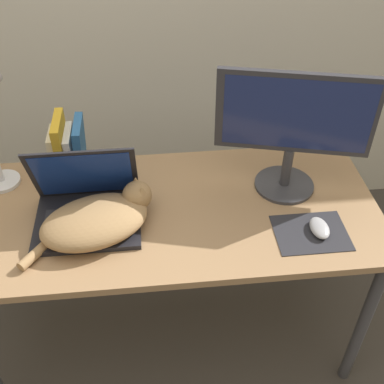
# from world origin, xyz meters

# --- Properties ---
(desk) EXTENTS (1.46, 0.66, 0.74)m
(desk) POSITION_xyz_m (0.00, 0.33, 0.67)
(desk) COLOR #93704C
(desk) RESTS_ON ground_plane
(laptop) EXTENTS (0.35, 0.28, 0.28)m
(laptop) POSITION_xyz_m (-0.28, 0.31, 0.80)
(laptop) COLOR black
(laptop) RESTS_ON desk
(cat) EXTENTS (0.44, 0.34, 0.13)m
(cat) POSITION_xyz_m (-0.24, 0.25, 0.80)
(cat) COLOR #99754C
(cat) RESTS_ON desk
(external_monitor) EXTENTS (0.52, 0.22, 0.46)m
(external_monitor) POSITION_xyz_m (0.43, 0.41, 1.00)
(external_monitor) COLOR #333338
(external_monitor) RESTS_ON desk
(mousepad) EXTENTS (0.24, 0.19, 0.00)m
(mousepad) POSITION_xyz_m (0.46, 0.17, 0.75)
(mousepad) COLOR #232328
(mousepad) RESTS_ON desk
(computer_mouse) EXTENTS (0.06, 0.10, 0.03)m
(computer_mouse) POSITION_xyz_m (0.48, 0.17, 0.76)
(computer_mouse) COLOR #99999E
(computer_mouse) RESTS_ON mousepad
(book_row) EXTENTS (0.13, 0.17, 0.24)m
(book_row) POSITION_xyz_m (-0.36, 0.58, 0.85)
(book_row) COLOR beige
(book_row) RESTS_ON desk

